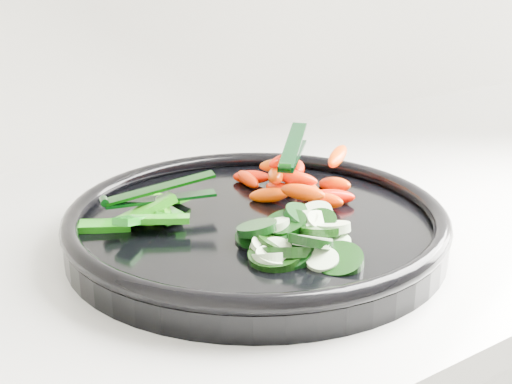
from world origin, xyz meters
TOP-DOWN VIEW (x-y plane):
  - veggie_tray at (-0.66, 1.64)m, footprint 0.50×0.50m
  - cucumber_pile at (-0.67, 1.57)m, footprint 0.12×0.14m
  - carrot_pile at (-0.58, 1.68)m, footprint 0.14×0.15m
  - pepper_pile at (-0.74, 1.70)m, footprint 0.13×0.12m
  - tong_carrot at (-0.59, 1.68)m, footprint 0.09×0.09m
  - tong_pepper at (-0.73, 1.70)m, footprint 0.11×0.04m

SIDE VIEW (x-z plane):
  - veggie_tray at x=-0.66m, z-range 0.93..0.97m
  - pepper_pile at x=-0.74m, z-range 0.94..0.98m
  - cucumber_pile at x=-0.67m, z-range 0.94..0.98m
  - carrot_pile at x=-0.58m, z-range 0.94..1.00m
  - tong_pepper at x=-0.73m, z-range 0.97..0.99m
  - tong_carrot at x=-0.59m, z-range 0.99..1.02m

